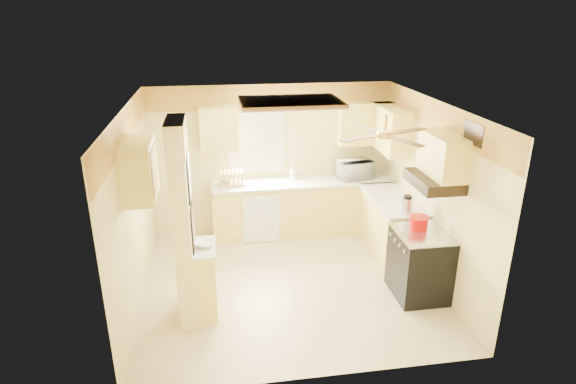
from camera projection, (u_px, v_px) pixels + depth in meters
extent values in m
plane|color=#C9B28B|center=(289.00, 282.00, 6.80)|extent=(4.00, 4.00, 0.00)
plane|color=white|center=(289.00, 106.00, 5.91)|extent=(4.00, 4.00, 0.00)
plane|color=#E1D189|center=(271.00, 159.00, 8.11)|extent=(4.00, 0.00, 4.00)
plane|color=#E1D189|center=(320.00, 273.00, 4.61)|extent=(4.00, 0.00, 4.00)
plane|color=#E1D189|center=(133.00, 210.00, 6.07)|extent=(0.00, 3.80, 3.80)
plane|color=#E1D189|center=(431.00, 192.00, 6.65)|extent=(0.00, 3.80, 3.80)
cube|color=#FFC34B|center=(270.00, 97.00, 7.72)|extent=(4.00, 0.02, 0.40)
cube|color=#E1D189|center=(183.00, 224.00, 5.66)|extent=(0.20, 0.70, 2.50)
cube|color=#FFE46D|center=(206.00, 282.00, 5.97)|extent=(0.25, 0.55, 0.90)
cube|color=white|center=(204.00, 248.00, 5.81)|extent=(0.28, 0.58, 0.04)
cube|color=#FFE46D|center=(303.00, 208.00, 8.19)|extent=(3.00, 0.60, 0.90)
cube|color=#FFE46D|center=(391.00, 228.00, 7.44)|extent=(0.60, 1.40, 0.90)
cube|color=white|center=(303.00, 182.00, 8.02)|extent=(3.04, 0.64, 0.04)
cube|color=white|center=(393.00, 200.00, 7.28)|extent=(0.64, 1.44, 0.04)
cube|color=white|center=(261.00, 219.00, 7.80)|extent=(0.58, 0.02, 0.80)
cube|color=white|center=(256.00, 143.00, 7.96)|extent=(0.92, 0.02, 1.02)
cube|color=white|center=(256.00, 143.00, 7.96)|extent=(0.80, 0.02, 0.90)
cube|color=#FFE46D|center=(219.00, 128.00, 7.61)|extent=(0.60, 0.35, 0.70)
cube|color=#FFE46D|center=(365.00, 123.00, 7.96)|extent=(0.90, 0.35, 0.70)
cube|color=#FFE46D|center=(391.00, 129.00, 7.56)|extent=(0.35, 1.00, 0.70)
cube|color=#FFE46D|center=(139.00, 170.00, 5.65)|extent=(0.35, 0.75, 0.70)
cube|color=#FFE46D|center=(443.00, 155.00, 5.87)|extent=(0.35, 0.76, 0.52)
cube|color=black|center=(419.00, 264.00, 6.38)|extent=(0.65, 0.76, 0.90)
cube|color=silver|center=(423.00, 233.00, 6.22)|extent=(0.66, 0.77, 0.02)
cylinder|color=silver|center=(405.00, 251.00, 5.98)|extent=(0.03, 0.05, 0.05)
cylinder|color=silver|center=(400.00, 245.00, 6.13)|extent=(0.03, 0.05, 0.05)
cylinder|color=silver|center=(396.00, 240.00, 6.28)|extent=(0.03, 0.05, 0.05)
cylinder|color=silver|center=(391.00, 234.00, 6.44)|extent=(0.03, 0.05, 0.05)
cube|color=black|center=(434.00, 181.00, 5.97)|extent=(0.50, 0.76, 0.14)
cube|color=black|center=(189.00, 176.00, 5.46)|extent=(0.02, 0.42, 0.57)
cube|color=white|center=(189.00, 176.00, 5.46)|extent=(0.01, 0.37, 0.52)
cube|color=black|center=(193.00, 228.00, 5.69)|extent=(0.02, 0.42, 0.57)
cube|color=yellow|center=(193.00, 228.00, 5.69)|extent=(0.01, 0.37, 0.52)
cube|color=brown|center=(290.00, 102.00, 6.40)|extent=(1.35, 0.95, 0.06)
cube|color=white|center=(290.00, 104.00, 6.41)|extent=(1.15, 0.75, 0.02)
cylinder|color=gold|center=(386.00, 122.00, 5.44)|extent=(0.04, 0.04, 0.16)
cylinder|color=gold|center=(385.00, 134.00, 5.49)|extent=(0.18, 0.18, 0.08)
cube|color=brown|center=(406.00, 131.00, 5.64)|extent=(0.55, 0.28, 0.01)
cube|color=brown|center=(367.00, 129.00, 5.75)|extent=(0.28, 0.55, 0.01)
cube|color=brown|center=(362.00, 138.00, 5.35)|extent=(0.55, 0.28, 0.01)
cube|color=brown|center=(404.00, 141.00, 5.23)|extent=(0.28, 0.55, 0.01)
cube|color=black|center=(474.00, 134.00, 5.44)|extent=(0.02, 0.40, 0.25)
imported|color=white|center=(355.00, 169.00, 8.09)|extent=(0.61, 0.46, 0.31)
imported|color=white|center=(205.00, 244.00, 5.80)|extent=(0.31, 0.31, 0.06)
cylinder|color=#AF0500|center=(419.00, 223.00, 6.30)|extent=(0.23, 0.23, 0.15)
cylinder|color=#AF0500|center=(419.00, 217.00, 6.27)|extent=(0.25, 0.25, 0.02)
cylinder|color=silver|center=(407.00, 206.00, 6.71)|extent=(0.17, 0.17, 0.23)
cylinder|color=black|center=(408.00, 197.00, 6.66)|extent=(0.11, 0.11, 0.03)
cube|color=tan|center=(232.00, 184.00, 7.83)|extent=(0.40, 0.30, 0.04)
cube|color=tan|center=(221.00, 179.00, 7.77)|extent=(0.02, 0.26, 0.22)
cube|color=tan|center=(225.00, 179.00, 7.78)|extent=(0.02, 0.26, 0.22)
cube|color=tan|center=(230.00, 178.00, 7.79)|extent=(0.02, 0.26, 0.22)
cube|color=tan|center=(234.00, 178.00, 7.80)|extent=(0.02, 0.26, 0.22)
cube|color=tan|center=(238.00, 178.00, 7.81)|extent=(0.02, 0.26, 0.22)
cube|color=tan|center=(242.00, 178.00, 7.82)|extent=(0.02, 0.26, 0.22)
cylinder|color=white|center=(225.00, 179.00, 7.78)|extent=(0.02, 0.22, 0.22)
cylinder|color=white|center=(234.00, 178.00, 7.80)|extent=(0.02, 0.22, 0.22)
cylinder|color=white|center=(293.00, 174.00, 8.11)|extent=(0.12, 0.12, 0.15)
cylinder|color=tan|center=(295.00, 171.00, 8.10)|extent=(0.01, 0.01, 0.24)
cylinder|color=tan|center=(293.00, 171.00, 8.11)|extent=(0.01, 0.01, 0.24)
cylinder|color=tan|center=(292.00, 171.00, 8.09)|extent=(0.01, 0.01, 0.24)
cylinder|color=tan|center=(294.00, 172.00, 8.07)|extent=(0.01, 0.01, 0.24)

